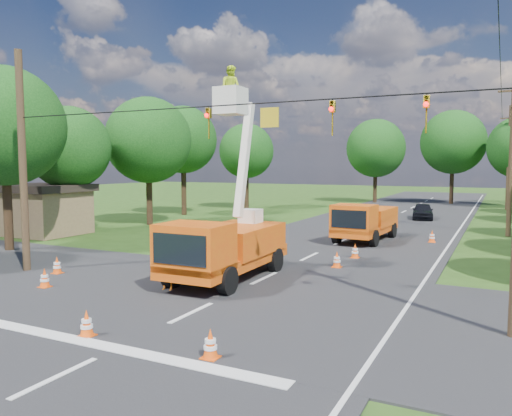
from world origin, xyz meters
The scene contains 28 objects.
ground centered at (0.00, 20.00, 0.00)m, with size 140.00×140.00×0.00m, color #264615.
road_main centered at (0.00, 20.00, 0.00)m, with size 12.00×100.00×0.06m, color black.
road_cross centered at (0.00, 2.00, 0.00)m, with size 56.00×10.00×0.07m, color black.
stop_bar centered at (0.00, -3.20, 0.00)m, with size 9.00×0.45×0.02m, color silver.
edge_line centered at (5.60, 20.00, 0.00)m, with size 0.12×90.00×0.02m, color silver.
bucket_truck centered at (-1.27, 4.19, 1.70)m, with size 2.67×6.49×8.12m.
second_truck centered at (1.09, 16.10, 1.17)m, with size 2.69×6.12×2.24m.
ground_worker centered at (-2.30, 1.95, 0.81)m, with size 0.59×0.39×1.61m, color #EE4B14.
distant_car centered at (2.41, 29.56, 0.66)m, with size 1.56×3.87×1.32m, color black.
traffic_cone_0 centered at (-1.30, -2.84, 0.36)m, with size 0.38×0.38×0.71m.
traffic_cone_1 centered at (2.30, -2.68, 0.36)m, with size 0.38×0.38×0.71m.
traffic_cone_2 centered at (1.88, 8.27, 0.36)m, with size 0.38×0.38×0.71m.
traffic_cone_3 centered at (2.00, 10.73, 0.36)m, with size 0.38×0.38×0.71m.
traffic_cone_4 centered at (-6.45, 0.28, 0.36)m, with size 0.38×0.38×0.71m.
traffic_cone_5 centered at (-7.86, 2.10, 0.36)m, with size 0.38×0.38×0.71m.
traffic_cone_6 centered at (4.64, 17.25, 0.36)m, with size 0.38×0.38×0.71m.
pole_right_mid centered at (8.50, 22.00, 5.11)m, with size 1.80×0.30×10.00m.
pole_right_far centered at (8.50, 42.00, 5.11)m, with size 1.80×0.30×10.00m.
pole_left centered at (-9.50, 2.00, 4.50)m, with size 0.30×0.30×9.00m.
signal_span centered at (2.23, 1.99, 5.88)m, with size 18.00×0.29×1.07m.
shed centered at (-18.00, 10.00, 1.62)m, with size 5.50×4.50×3.15m.
tree_left_b centered at (-14.50, 5.00, 6.31)m, with size 6.00×6.00×9.32m.
tree_left_c centered at (-16.50, 11.00, 5.44)m, with size 5.20×5.20×8.06m.
tree_left_d centered at (-15.00, 17.00, 6.12)m, with size 6.20×6.20×9.24m.
tree_left_e centered at (-16.80, 24.00, 6.49)m, with size 5.80×5.80×9.41m.
tree_left_f centered at (-14.80, 32.00, 5.69)m, with size 5.40×5.40×8.40m.
tree_far_a centered at (-5.00, 45.00, 6.19)m, with size 6.60×6.60×9.50m.
tree_far_b centered at (3.00, 47.00, 6.81)m, with size 7.00×7.00×10.32m.
Camera 1 is at (8.11, -12.05, 4.43)m, focal length 35.00 mm.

